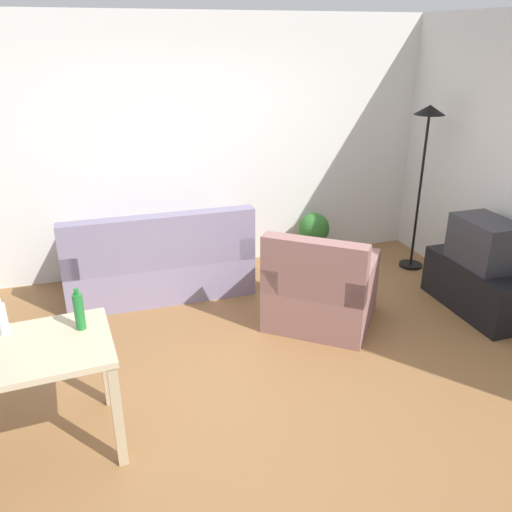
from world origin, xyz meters
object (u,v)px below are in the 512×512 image
tv_stand (476,287)px  bottle_clear (2,318)px  bottle_green (79,311)px  torchiere_lamp (426,144)px  desk (9,368)px  armchair (320,291)px  tv (485,242)px  couch (159,264)px  potted_plant (314,233)px

tv_stand → bottle_clear: (-4.01, -0.52, 0.62)m
bottle_green → torchiere_lamp: bearing=25.4°
desk → tv_stand: bearing=6.4°
desk → armchair: bearing=17.3°
desk → armchair: (2.45, 0.97, -0.33)m
tv → armchair: same height
desk → bottle_clear: bottle_clear is taller
bottle_clear → bottle_green: bearing=-10.3°
couch → armchair: same height
potted_plant → bottle_clear: 3.73m
couch → torchiere_lamp: (2.85, -0.21, 1.11)m
torchiere_lamp → desk: 4.46m
couch → potted_plant: (1.84, 0.31, 0.02)m
tv → desk: size_ratio=0.48×
tv → armchair: 1.60m
armchair → bottle_green: bearing=60.3°
tv_stand → armchair: bearing=82.1°
tv_stand → armchair: size_ratio=0.90×
potted_plant → couch: bearing=-170.4°
armchair → bottle_clear: (-2.48, -0.74, 0.54)m
tv → torchiere_lamp: bearing=0.2°
tv_stand → armchair: 1.55m
couch → armchair: size_ratio=1.50×
torchiere_lamp → bottle_clear: size_ratio=7.53×
potted_plant → armchair: 1.49m
potted_plant → armchair: armchair is taller
potted_plant → bottle_green: bearing=-139.1°
bottle_clear → couch: bearing=57.4°
couch → tv_stand: couch is taller
tv → bottle_clear: bottle_clear is taller
potted_plant → bottle_clear: size_ratio=2.37×
bottle_clear → potted_plant: bearing=35.3°
couch → potted_plant: 1.87m
armchair → potted_plant: bearing=-72.7°
tv → bottle_clear: bearing=97.4°
desk → potted_plant: size_ratio=2.19×
couch → desk: 2.37m
desk → bottle_green: bottle_green is taller
torchiere_lamp → tv_stand: bearing=-90.0°
couch → torchiere_lamp: bearing=175.8°
torchiere_lamp → bottle_clear: 4.36m
desk → armchair: size_ratio=1.02×
tv → bottle_green: bottle_green is taller
couch → tv_stand: 3.13m
torchiere_lamp → desk: torchiere_lamp is taller
desk → bottle_clear: size_ratio=5.20×
couch → bottle_green: bearing=69.5°
bottle_green → couch: bearing=69.5°
desk → bottle_clear: (-0.03, 0.23, 0.21)m
couch → desk: (-1.14, -2.05, 0.34)m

